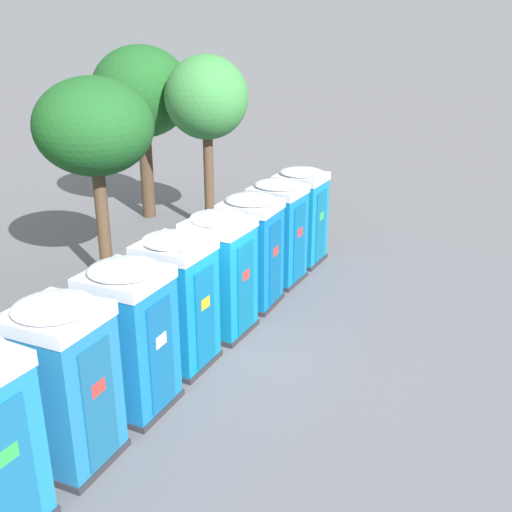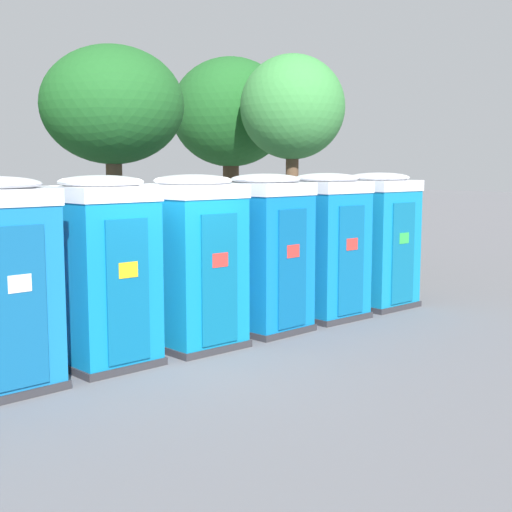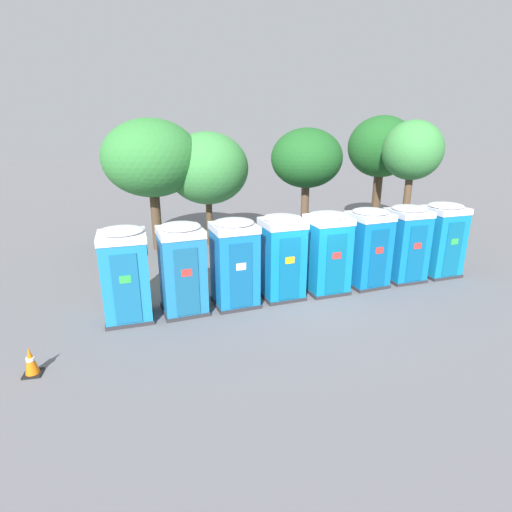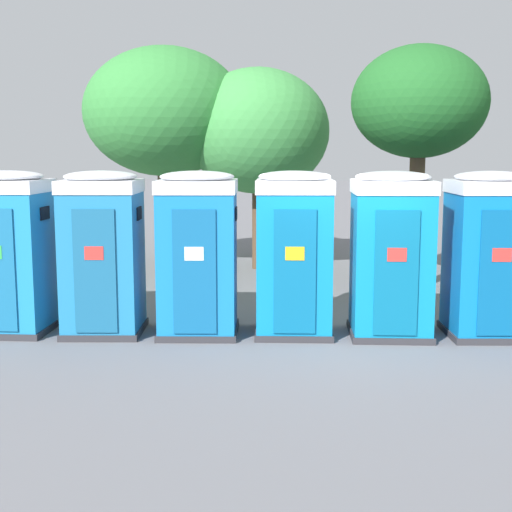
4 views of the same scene
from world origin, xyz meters
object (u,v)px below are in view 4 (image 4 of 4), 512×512
(portapotty_0, at_px, (9,251))
(portapotty_3, at_px, (294,252))
(portapotty_1, at_px, (103,252))
(street_tree_3, at_px, (258,132))
(street_tree_2, at_px, (419,104))
(portapotty_2, at_px, (198,253))
(portapotty_4, at_px, (391,254))
(street_tree_1, at_px, (165,113))
(portapotty_5, at_px, (488,254))

(portapotty_0, distance_m, portapotty_3, 4.45)
(portapotty_1, relative_size, street_tree_3, 0.53)
(street_tree_2, bearing_deg, portapotty_2, -128.37)
(street_tree_3, bearing_deg, portapotty_3, -74.82)
(portapotty_1, distance_m, street_tree_3, 6.98)
(portapotty_0, height_order, portapotty_4, same)
(portapotty_3, relative_size, street_tree_2, 0.51)
(portapotty_0, distance_m, street_tree_1, 7.01)
(portapotty_1, relative_size, portapotty_4, 1.00)
(portapotty_1, height_order, portapotty_4, same)
(portapotty_5, relative_size, street_tree_3, 0.53)
(street_tree_1, height_order, street_tree_2, street_tree_1)
(portapotty_4, bearing_deg, portapotty_2, -171.77)
(portapotty_3, distance_m, street_tree_2, 5.19)
(portapotty_5, bearing_deg, street_tree_3, 128.92)
(portapotty_3, height_order, street_tree_2, street_tree_2)
(street_tree_1, bearing_deg, portapotty_0, -94.60)
(portapotty_1, relative_size, street_tree_2, 0.51)
(portapotty_1, relative_size, street_tree_1, 0.48)
(portapotty_1, height_order, portapotty_3, same)
(portapotty_3, bearing_deg, street_tree_1, 123.42)
(portapotty_1, distance_m, portapotty_4, 4.45)
(portapotty_5, height_order, street_tree_2, street_tree_2)
(portapotty_2, relative_size, portapotty_5, 1.00)
(portapotty_0, height_order, portapotty_3, same)
(portapotty_0, relative_size, portapotty_2, 1.00)
(portapotty_1, xyz_separation_m, street_tree_1, (-0.95, 6.35, 2.47))
(portapotty_4, bearing_deg, street_tree_3, 117.80)
(portapotty_2, bearing_deg, street_tree_2, 51.63)
(portapotty_0, xyz_separation_m, street_tree_1, (0.53, 6.54, 2.47))
(street_tree_3, bearing_deg, portapotty_0, -112.23)
(portapotty_2, distance_m, street_tree_2, 6.10)
(portapotty_4, bearing_deg, portapotty_5, 9.45)
(portapotty_0, bearing_deg, street_tree_3, 67.77)
(portapotty_2, relative_size, portapotty_4, 1.00)
(portapotty_3, xyz_separation_m, portapotty_5, (2.94, 0.39, -0.00))
(portapotty_0, height_order, street_tree_1, street_tree_1)
(portapotty_3, distance_m, portapotty_4, 1.48)
(street_tree_2, xyz_separation_m, street_tree_3, (-3.65, 1.99, -0.48))
(portapotty_2, relative_size, street_tree_2, 0.51)
(portapotty_0, distance_m, portapotty_4, 5.93)
(portapotty_4, distance_m, street_tree_1, 8.22)
(portapotty_3, bearing_deg, portapotty_5, 7.60)
(portapotty_0, height_order, street_tree_3, street_tree_3)
(portapotty_4, bearing_deg, portapotty_3, -174.25)
(portapotty_1, xyz_separation_m, portapotty_2, (1.47, 0.20, -0.00))
(street_tree_3, bearing_deg, portapotty_4, -62.20)
(portapotty_5, xyz_separation_m, street_tree_2, (-0.94, 3.70, 2.50))
(portapotty_3, height_order, street_tree_3, street_tree_3)
(portapotty_1, xyz_separation_m, portapotty_4, (4.41, 0.63, -0.00))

